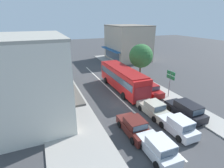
{
  "coord_description": "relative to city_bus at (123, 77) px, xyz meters",
  "views": [
    {
      "loc": [
        -8.78,
        -16.9,
        9.73
      ],
      "look_at": [
        -0.09,
        3.83,
        1.2
      ],
      "focal_mm": 28.0,
      "sensor_mm": 36.0,
      "label": 1
    }
  ],
  "objects": [
    {
      "name": "ground_plane",
      "position": [
        -1.61,
        -4.03,
        -1.88
      ],
      "size": [
        140.0,
        140.0,
        0.0
      ],
      "primitive_type": "plane",
      "color": "#3F3F42"
    },
    {
      "name": "lane_centre_line",
      "position": [
        -1.61,
        -0.03,
        -1.88
      ],
      "size": [
        0.2,
        28.0,
        0.01
      ],
      "primitive_type": "cube",
      "color": "silver",
      "rests_on": "ground"
    },
    {
      "name": "sidewalk_left",
      "position": [
        -8.41,
        1.97,
        -1.81
      ],
      "size": [
        5.2,
        44.0,
        0.14
      ],
      "primitive_type": "cube",
      "color": "#A39E96",
      "rests_on": "ground"
    },
    {
      "name": "kerb_right",
      "position": [
        4.59,
        1.97,
        -1.82
      ],
      "size": [
        2.8,
        44.0,
        0.12
      ],
      "primitive_type": "cube",
      "color": "#A39E96",
      "rests_on": "ground"
    },
    {
      "name": "shopfront_corner_near",
      "position": [
        -11.79,
        -3.36,
        2.28
      ],
      "size": [
        8.22,
        9.28,
        8.34
      ],
      "color": "silver",
      "rests_on": "ground"
    },
    {
      "name": "shopfront_mid_block",
      "position": [
        -11.79,
        5.17,
        1.56
      ],
      "size": [
        7.09,
        7.37,
        6.9
      ],
      "color": "beige",
      "rests_on": "ground"
    },
    {
      "name": "shopfront_far_end",
      "position": [
        -11.79,
        12.59,
        1.69
      ],
      "size": [
        8.23,
        7.1,
        7.15
      ],
      "color": "silver",
      "rests_on": "ground"
    },
    {
      "name": "building_right_far",
      "position": [
        9.87,
        17.54,
        2.19
      ],
      "size": [
        9.34,
        10.37,
        8.16
      ],
      "color": "#B2A38E",
      "rests_on": "ground"
    },
    {
      "name": "city_bus",
      "position": [
        0.0,
        0.0,
        0.0
      ],
      "size": [
        2.8,
        10.87,
        3.23
      ],
      "color": "red",
      "rests_on": "ground"
    },
    {
      "name": "hatchback_queue_far_back",
      "position": [
        0.18,
        -11.03,
        -1.17
      ],
      "size": [
        1.86,
        3.72,
        1.54
      ],
      "color": "silver",
      "rests_on": "ground"
    },
    {
      "name": "sedan_adjacent_lane_lead",
      "position": [
        -3.46,
        -9.57,
        -1.22
      ],
      "size": [
        1.92,
        4.21,
        1.47
      ],
      "color": "#561E19",
      "rests_on": "ground"
    },
    {
      "name": "sedan_behind_bus_mid",
      "position": [
        0.07,
        -7.5,
        -1.22
      ],
      "size": [
        2.02,
        4.26,
        1.47
      ],
      "color": "#B7B29E",
      "rests_on": "ground"
    },
    {
      "name": "hatchback_queue_gap_filler",
      "position": [
        -3.21,
        -12.68,
        -1.17
      ],
      "size": [
        1.87,
        3.73,
        1.54
      ],
      "color": "silver",
      "rests_on": "ground"
    },
    {
      "name": "parked_wagon_kerb_front",
      "position": [
        2.97,
        -9.07,
        -1.14
      ],
      "size": [
        1.95,
        4.51,
        1.58
      ],
      "color": "black",
      "rests_on": "ground"
    },
    {
      "name": "parked_sedan_kerb_second",
      "position": [
        2.8,
        -2.9,
        -1.22
      ],
      "size": [
        2.02,
        4.26,
        1.47
      ],
      "color": "maroon",
      "rests_on": "ground"
    },
    {
      "name": "traffic_light_downstreet",
      "position": [
        -5.62,
        17.54,
        0.97
      ],
      "size": [
        0.33,
        0.24,
        4.2
      ],
      "color": "gray",
      "rests_on": "ground"
    },
    {
      "name": "directional_road_sign",
      "position": [
        4.43,
        -4.61,
        0.82
      ],
      "size": [
        0.1,
        1.4,
        3.6
      ],
      "color": "gray",
      "rests_on": "ground"
    },
    {
      "name": "street_tree_right",
      "position": [
        4.23,
        2.26,
        2.27
      ],
      "size": [
        3.71,
        3.71,
        6.01
      ],
      "color": "brown",
      "rests_on": "ground"
    },
    {
      "name": "pedestrian_with_handbag_near",
      "position": [
        -6.71,
        8.12,
        -0.81
      ],
      "size": [
        0.61,
        0.49,
        1.63
      ],
      "color": "#232838",
      "rests_on": "sidewalk_left"
    }
  ]
}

